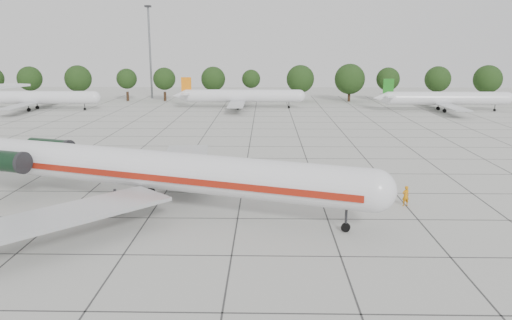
{
  "coord_description": "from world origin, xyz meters",
  "views": [
    {
      "loc": [
        2.47,
        -50.0,
        15.18
      ],
      "look_at": [
        1.48,
        -0.0,
        3.5
      ],
      "focal_mm": 35.0,
      "sensor_mm": 36.0,
      "label": 1
    }
  ],
  "objects_px": {
    "ground_crew": "(406,196)",
    "bg_airliner_d": "(446,99)",
    "main_airliner": "(138,167)",
    "bg_airliner_c": "(242,96)",
    "bg_airliner_b": "(35,98)",
    "floodlight_mast": "(150,47)"
  },
  "relations": [
    {
      "from": "bg_airliner_b",
      "to": "bg_airliner_c",
      "type": "distance_m",
      "value": 48.11
    },
    {
      "from": "main_airliner",
      "to": "bg_airliner_c",
      "type": "relative_size",
      "value": 1.59
    },
    {
      "from": "main_airliner",
      "to": "bg_airliner_b",
      "type": "height_order",
      "value": "main_airliner"
    },
    {
      "from": "ground_crew",
      "to": "floodlight_mast",
      "type": "height_order",
      "value": "floodlight_mast"
    },
    {
      "from": "main_airliner",
      "to": "bg_airliner_d",
      "type": "bearing_deg",
      "value": 71.52
    },
    {
      "from": "main_airliner",
      "to": "floodlight_mast",
      "type": "distance_m",
      "value": 99.3
    },
    {
      "from": "ground_crew",
      "to": "bg_airliner_b",
      "type": "height_order",
      "value": "bg_airliner_b"
    },
    {
      "from": "bg_airliner_c",
      "to": "ground_crew",
      "type": "bearing_deg",
      "value": -75.4
    },
    {
      "from": "floodlight_mast",
      "to": "bg_airliner_c",
      "type": "bearing_deg",
      "value": -39.72
    },
    {
      "from": "bg_airliner_b",
      "to": "bg_airliner_d",
      "type": "height_order",
      "value": "same"
    },
    {
      "from": "bg_airliner_b",
      "to": "floodlight_mast",
      "type": "distance_m",
      "value": 35.93
    },
    {
      "from": "bg_airliner_b",
      "to": "floodlight_mast",
      "type": "bearing_deg",
      "value": 51.43
    },
    {
      "from": "main_airliner",
      "to": "bg_airliner_b",
      "type": "distance_m",
      "value": 81.43
    },
    {
      "from": "bg_airliner_d",
      "to": "floodlight_mast",
      "type": "bearing_deg",
      "value": 160.15
    },
    {
      "from": "ground_crew",
      "to": "bg_airliner_c",
      "type": "xyz_separation_m",
      "value": [
        -19.26,
        73.94,
        1.92
      ]
    },
    {
      "from": "ground_crew",
      "to": "bg_airliner_d",
      "type": "height_order",
      "value": "bg_airliner_d"
    },
    {
      "from": "main_airliner",
      "to": "ground_crew",
      "type": "distance_m",
      "value": 25.67
    },
    {
      "from": "main_airliner",
      "to": "bg_airliner_c",
      "type": "height_order",
      "value": "main_airliner"
    },
    {
      "from": "bg_airliner_d",
      "to": "bg_airliner_c",
      "type": "bearing_deg",
      "value": 174.54
    },
    {
      "from": "bg_airliner_c",
      "to": "main_airliner",
      "type": "bearing_deg",
      "value": -94.8
    },
    {
      "from": "ground_crew",
      "to": "bg_airliner_b",
      "type": "distance_m",
      "value": 96.61
    },
    {
      "from": "main_airliner",
      "to": "bg_airliner_c",
      "type": "xyz_separation_m",
      "value": [
        6.25,
        74.49,
        -0.9
      ]
    }
  ]
}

